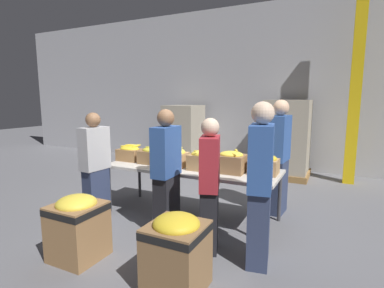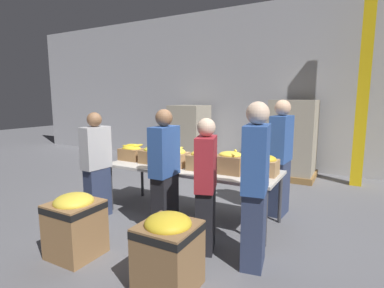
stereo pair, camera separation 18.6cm
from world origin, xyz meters
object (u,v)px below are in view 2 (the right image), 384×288
object	(u,v)px
volunteer_0	(165,173)
support_pillar	(364,85)
banana_box_2	(175,157)
volunteer_4	(255,187)
donation_bin_0	(75,223)
banana_box_4	(231,162)
pallet_stack_0	(189,136)
volunteer_3	(97,166)
sorting_table	(191,170)
volunteer_2	(280,159)
banana_box_0	(132,152)
pallet_stack_1	(293,140)
volunteer_1	(206,186)
donation_bin_1	(168,249)
banana_box_3	(202,160)
banana_box_5	(263,164)
banana_box_1	(154,155)

from	to	relation	value
volunteer_0	support_pillar	size ratio (longest dim) A/B	0.40
banana_box_2	volunteer_4	bearing A→B (deg)	-28.29
volunteer_4	donation_bin_0	bearing A→B (deg)	103.44
banana_box_4	pallet_stack_0	world-z (taller)	pallet_stack_0
volunteer_4	volunteer_3	bearing A→B (deg)	76.34
sorting_table	volunteer_2	xyz separation A→B (m)	(1.12, 0.71, 0.16)
volunteer_3	pallet_stack_0	xyz separation A→B (m)	(-0.52, 3.70, 0.00)
banana_box_0	pallet_stack_1	size ratio (longest dim) A/B	0.23
banana_box_2	volunteer_1	world-z (taller)	volunteer_1
pallet_stack_1	volunteer_2	bearing A→B (deg)	-84.24
pallet_stack_0	pallet_stack_1	size ratio (longest dim) A/B	0.91
sorting_table	banana_box_4	bearing A→B (deg)	-3.36
volunteer_3	support_pillar	bearing A→B (deg)	-37.25
pallet_stack_0	volunteer_0	bearing A→B (deg)	-65.30
volunteer_3	pallet_stack_1	distance (m)	4.21
sorting_table	donation_bin_1	bearing A→B (deg)	-67.94
banana_box_4	pallet_stack_1	distance (m)	3.02
sorting_table	volunteer_2	distance (m)	1.34
banana_box_2	volunteer_3	bearing A→B (deg)	-147.12
volunteer_3	pallet_stack_0	world-z (taller)	pallet_stack_0
banana_box_3	volunteer_2	distance (m)	1.20
sorting_table	banana_box_3	xyz separation A→B (m)	(0.22, -0.08, 0.19)
sorting_table	banana_box_4	xyz separation A→B (m)	(0.63, -0.04, 0.19)
volunteer_0	banana_box_5	bearing A→B (deg)	-57.35
banana_box_3	banana_box_5	bearing A→B (deg)	10.98
banana_box_2	banana_box_5	world-z (taller)	banana_box_2
banana_box_3	pallet_stack_1	size ratio (longest dim) A/B	0.22
volunteer_0	volunteer_4	world-z (taller)	volunteer_4
banana_box_2	support_pillar	distance (m)	4.06
banana_box_2	pallet_stack_1	xyz separation A→B (m)	(1.14, 3.04, -0.05)
banana_box_3	volunteer_3	world-z (taller)	volunteer_3
banana_box_0	volunteer_0	world-z (taller)	volunteer_0
banana_box_1	banana_box_5	distance (m)	1.69
banana_box_1	support_pillar	world-z (taller)	support_pillar
donation_bin_0	donation_bin_1	distance (m)	1.23
volunteer_3	support_pillar	world-z (taller)	support_pillar
banana_box_1	banana_box_2	world-z (taller)	banana_box_2
banana_box_3	volunteer_1	world-z (taller)	volunteer_1
banana_box_4	volunteer_1	bearing A→B (deg)	-89.39
volunteer_2	banana_box_0	bearing A→B (deg)	-67.19
pallet_stack_1	donation_bin_0	bearing A→B (deg)	-107.79
support_pillar	pallet_stack_1	distance (m)	1.71
banana_box_5	volunteer_0	size ratio (longest dim) A/B	0.23
banana_box_4	volunteer_2	size ratio (longest dim) A/B	0.22
banana_box_5	volunteer_2	world-z (taller)	volunteer_2
volunteer_0	volunteer_4	distance (m)	1.26
volunteer_0	volunteer_1	size ratio (longest dim) A/B	1.05
volunteer_3	pallet_stack_1	bearing A→B (deg)	-24.93
sorting_table	volunteer_4	distance (m)	1.49
banana_box_5	volunteer_1	xyz separation A→B (m)	(-0.40, -0.88, -0.13)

